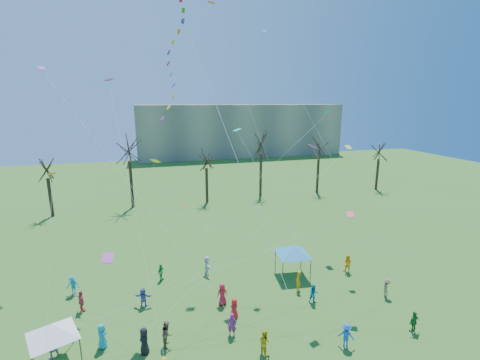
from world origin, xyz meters
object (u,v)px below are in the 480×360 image
object	(u,v)px
big_box_kite	(178,62)
canopy_tent_white	(52,330)
distant_building	(240,130)
canopy_tent_blue	(293,250)

from	to	relation	value
big_box_kite	canopy_tent_white	world-z (taller)	big_box_kite
distant_building	big_box_kite	size ratio (longest dim) A/B	2.35
big_box_kite	canopy_tent_blue	size ratio (longest dim) A/B	6.40
canopy_tent_white	canopy_tent_blue	size ratio (longest dim) A/B	0.87
big_box_kite	canopy_tent_white	xyz separation A→B (m)	(-8.69, -3.67, -16.22)
big_box_kite	distant_building	bearing A→B (deg)	71.16
canopy_tent_white	canopy_tent_blue	world-z (taller)	canopy_tent_blue
distant_building	big_box_kite	distance (m)	78.60
distant_building	big_box_kite	world-z (taller)	big_box_kite
distant_building	canopy_tent_blue	size ratio (longest dim) A/B	15.06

